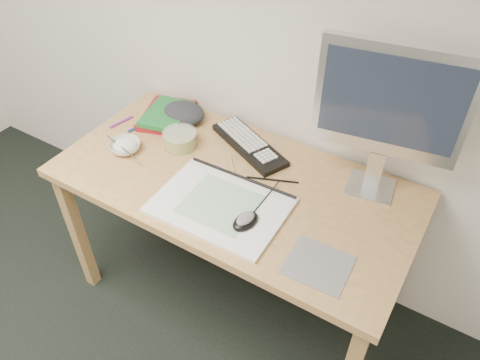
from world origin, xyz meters
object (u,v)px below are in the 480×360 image
(desk, at_px, (234,196))
(sketchpad, at_px, (220,205))
(rice_bowl, at_px, (125,147))
(keyboard, at_px, (249,145))
(monitor, at_px, (390,106))

(desk, height_order, sketchpad, sketchpad)
(sketchpad, distance_m, rice_bowl, 0.52)
(keyboard, distance_m, rice_bowl, 0.51)
(sketchpad, relative_size, monitor, 0.81)
(monitor, bearing_deg, sketchpad, -147.47)
(keyboard, height_order, rice_bowl, rice_bowl)
(sketchpad, bearing_deg, rice_bowl, 170.96)
(desk, height_order, rice_bowl, rice_bowl)
(rice_bowl, bearing_deg, keyboard, 34.21)
(desk, xyz_separation_m, rice_bowl, (-0.48, -0.07, 0.10))
(monitor, xyz_separation_m, rice_bowl, (-0.94, -0.31, -0.34))
(monitor, bearing_deg, desk, -161.96)
(desk, relative_size, monitor, 2.42)
(desk, relative_size, rice_bowl, 10.96)
(keyboard, relative_size, monitor, 0.67)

